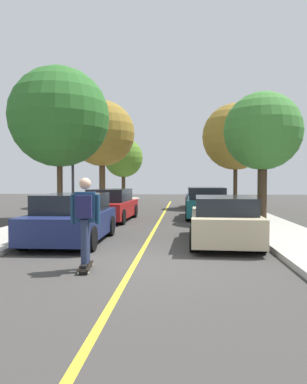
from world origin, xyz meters
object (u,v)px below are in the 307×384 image
at_px(street_tree_left_nearest, 59,117).
at_px(skateboard, 86,266).
at_px(parked_car_left_near, 111,205).
at_px(parked_car_left_nearest, 72,218).
at_px(street_tree_right_near, 236,137).
at_px(parked_car_right_nearest, 223,220).
at_px(street_tree_left_far, 123,158).
at_px(parked_car_right_far, 200,197).
at_px(streetlamp, 73,152).
at_px(street_tree_left_near, 102,134).
at_px(skateboarder, 85,216).
at_px(parked_car_right_near, 207,203).
at_px(street_tree_right_nearest, 263,132).

height_order(street_tree_left_nearest, skateboard, street_tree_left_nearest).
bearing_deg(parked_car_left_near, parked_car_left_nearest, -90.00).
bearing_deg(street_tree_right_near, parked_car_right_nearest, -99.55).
xyz_separation_m(street_tree_left_nearest, street_tree_left_far, (-0.00, 17.48, -0.70)).
distance_m(parked_car_right_far, streetlamp, 10.30).
bearing_deg(street_tree_left_far, parked_car_left_nearest, -84.40).
height_order(parked_car_right_nearest, streetlamp, streetlamp).
bearing_deg(street_tree_left_near, skateboarder, -78.50).
bearing_deg(parked_car_right_far, street_tree_right_near, -4.98).
relative_size(parked_car_right_near, street_tree_left_far, 0.81).
bearing_deg(skateboard, street_tree_right_nearest, 58.98).
bearing_deg(parked_car_left_near, street_tree_left_near, 105.04).
bearing_deg(parked_car_left_near, street_tree_left_nearest, -174.77).
relative_size(parked_car_left_nearest, skateboard, 4.68).
xyz_separation_m(streetlamp, skateboard, (3.03, -9.04, -2.99)).
distance_m(street_tree_left_nearest, skateboard, 10.44).
height_order(street_tree_right_near, skateboarder, street_tree_right_near).
xyz_separation_m(parked_car_right_nearest, skateboarder, (-3.07, -3.43, 0.43)).
bearing_deg(street_tree_left_far, street_tree_left_near, -90.00).
height_order(street_tree_left_far, streetlamp, street_tree_left_far).
xyz_separation_m(street_tree_left_nearest, skateboard, (3.52, -8.73, -4.50)).
bearing_deg(street_tree_left_far, skateboard, -82.34).
xyz_separation_m(street_tree_left_far, street_tree_right_near, (8.85, -9.43, 0.72)).
relative_size(parked_car_right_far, street_tree_right_nearest, 0.83).
relative_size(parked_car_right_nearest, streetlamp, 0.85).
bearing_deg(parked_car_right_near, skateboard, -106.41).
relative_size(parked_car_left_near, parked_car_right_far, 0.97).
bearing_deg(street_tree_right_nearest, skateboard, -121.02).
xyz_separation_m(parked_car_right_nearest, skateboard, (-3.07, -3.40, -0.58)).
xyz_separation_m(parked_car_left_nearest, street_tree_right_near, (6.60, 13.52, 3.92)).
height_order(streetlamp, skateboarder, streetlamp).
bearing_deg(street_tree_left_far, parked_car_left_near, -82.58).
xyz_separation_m(parked_car_right_far, street_tree_right_nearest, (2.25, -8.12, 3.19)).
xyz_separation_m(parked_car_right_far, street_tree_left_far, (-6.60, 9.23, 3.21)).
bearing_deg(parked_car_right_near, street_tree_left_near, 133.88).
height_order(parked_car_left_near, street_tree_left_near, street_tree_left_near).
xyz_separation_m(parked_car_left_near, street_tree_right_nearest, (6.60, -0.09, 3.19)).
distance_m(street_tree_left_near, street_tree_right_near, 8.87).
bearing_deg(street_tree_left_nearest, street_tree_right_nearest, 0.78).
xyz_separation_m(parked_car_right_nearest, street_tree_left_nearest, (-6.60, 5.34, 3.92)).
height_order(street_tree_left_nearest, streetlamp, street_tree_left_nearest).
distance_m(street_tree_right_near, skateboard, 18.18).
bearing_deg(street_tree_left_nearest, street_tree_right_near, 42.29).
height_order(street_tree_left_near, skateboarder, street_tree_left_near).
xyz_separation_m(parked_car_right_far, streetlamp, (-6.10, -7.94, 2.39)).
distance_m(parked_car_left_near, street_tree_right_near, 10.98).
xyz_separation_m(parked_car_left_near, street_tree_left_far, (-2.25, 17.27, 3.21)).
xyz_separation_m(skateboard, skateboarder, (0.00, -0.03, 1.00)).
bearing_deg(parked_car_right_far, street_tree_left_near, 177.18).
xyz_separation_m(parked_car_left_nearest, skateboard, (1.28, -3.26, -0.60)).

